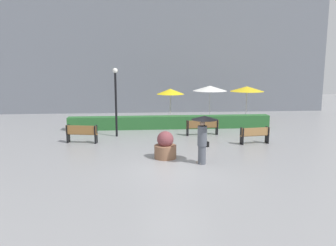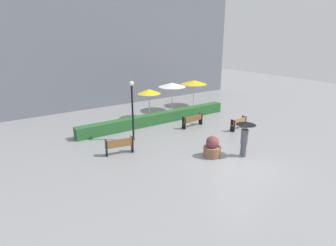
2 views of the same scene
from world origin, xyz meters
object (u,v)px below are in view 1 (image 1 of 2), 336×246
bench_back_row (202,126)px  planter_pot (165,147)px  bench_far_left (82,133)px  pedestrian_with_umbrella (203,132)px  lamp_post (116,95)px  patio_umbrella_white (210,88)px  patio_umbrella_yellow (170,92)px  patio_umbrella_yellow_far (247,89)px  bench_far_right (255,134)px

bench_back_row → planter_pot: (-2.45, -4.65, -0.00)m
bench_far_left → pedestrian_with_umbrella: (5.52, -4.16, 0.80)m
lamp_post → patio_umbrella_white: (6.11, 4.38, -0.02)m
patio_umbrella_yellow → bench_far_left: bearing=-134.6°
patio_umbrella_white → planter_pot: bearing=-112.3°
bench_back_row → bench_far_left: bearing=-167.5°
bench_back_row → planter_pot: size_ratio=1.57×
planter_pot → bench_far_left: bearing=141.7°
bench_back_row → patio_umbrella_white: patio_umbrella_white is taller
pedestrian_with_umbrella → patio_umbrella_yellow_far: (4.95, 10.34, 0.90)m
pedestrian_with_umbrella → patio_umbrella_yellow: patio_umbrella_yellow is taller
patio_umbrella_yellow → patio_umbrella_yellow_far: 5.59m
patio_umbrella_yellow_far → bench_far_left: bearing=-149.4°
planter_pot → lamp_post: (-2.38, 4.71, 1.82)m
pedestrian_with_umbrella → patio_umbrella_white: (2.27, 10.04, 0.97)m
bench_back_row → patio_umbrella_yellow: patio_umbrella_yellow is taller
planter_pot → patio_umbrella_white: (3.74, 9.09, 1.80)m
bench_far_left → lamp_post: lamp_post is taller
bench_far_right → patio_umbrella_yellow_far: bearing=76.5°
planter_pot → patio_umbrella_white: size_ratio=0.48×
pedestrian_with_umbrella → patio_umbrella_white: 10.34m
bench_back_row → bench_far_right: bearing=-46.0°
pedestrian_with_umbrella → patio_umbrella_yellow_far: 11.50m
lamp_post → patio_umbrella_yellow: (3.32, 3.56, -0.15)m
lamp_post → patio_umbrella_white: lamp_post is taller
bench_far_left → patio_umbrella_white: bearing=37.1°
planter_pot → pedestrian_with_umbrella: bearing=-33.0°
bench_back_row → pedestrian_with_umbrella: bearing=-99.9°
bench_back_row → bench_far_right: bench_back_row is taller
lamp_post → patio_umbrella_yellow_far: bearing=28.0°
planter_pot → lamp_post: size_ratio=0.31×
lamp_post → patio_umbrella_white: size_ratio=1.52×
lamp_post → patio_umbrella_yellow_far: lamp_post is taller
planter_pot → lamp_post: 5.58m
bench_far_right → pedestrian_with_umbrella: 4.67m
bench_back_row → pedestrian_with_umbrella: size_ratio=0.94×
pedestrian_with_umbrella → patio_umbrella_yellow: (-0.52, 9.22, 0.84)m
bench_back_row → patio_umbrella_yellow_far: 6.42m
pedestrian_with_umbrella → lamp_post: 6.92m
bench_far_right → planter_pot: 5.25m
lamp_post → patio_umbrella_yellow: bearing=47.0°
pedestrian_with_umbrella → planter_pot: pedestrian_with_umbrella is taller
planter_pot → patio_umbrella_yellow_far: bearing=55.6°
bench_far_right → patio_umbrella_yellow: 7.26m
bench_far_right → lamp_post: bearing=161.3°
bench_far_left → patio_umbrella_white: patio_umbrella_white is taller
bench_far_left → patio_umbrella_yellow: 7.30m
pedestrian_with_umbrella → patio_umbrella_yellow_far: patio_umbrella_yellow_far is taller
patio_umbrella_yellow → patio_umbrella_yellow_far: bearing=11.5°
bench_back_row → patio_umbrella_white: size_ratio=0.75×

